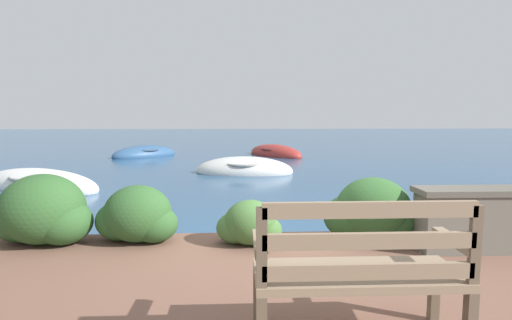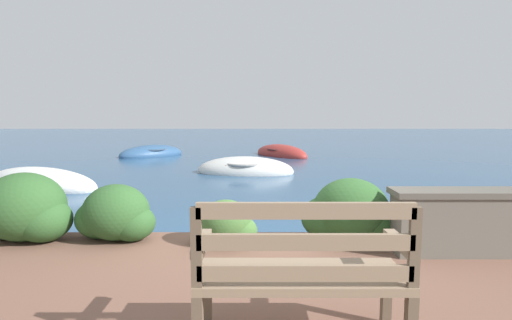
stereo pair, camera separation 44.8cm
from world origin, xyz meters
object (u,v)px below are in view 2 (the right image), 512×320
Objects in this scene: rowboat_far at (153,154)px; rowboat_outer at (283,154)px; rowboat_mid at (247,171)px; park_bench at (303,270)px; rowboat_nearest at (43,184)px; mooring_buoy at (29,204)px.

rowboat_far is 0.91× the size of rowboat_outer.
rowboat_mid is 1.05× the size of rowboat_far.
rowboat_outer reaches higher than rowboat_far.
rowboat_outer is (1.29, 4.65, -0.00)m from rowboat_mid.
park_bench reaches higher than rowboat_nearest.
rowboat_nearest is at bearing 121.61° from park_bench.
rowboat_outer reaches higher than rowboat_nearest.
rowboat_mid is (4.55, 2.05, 0.01)m from rowboat_nearest.
rowboat_nearest is at bearing 113.32° from mooring_buoy.
rowboat_outer is at bearing -97.73° from rowboat_mid.
rowboat_nearest is at bearing 32.02° from rowboat_mid.
rowboat_mid is at bearing -49.55° from rowboat_outer.
park_bench is at bearing -114.28° from rowboat_far.
mooring_buoy is (-4.89, -8.91, 0.02)m from rowboat_outer.
park_bench reaches higher than rowboat_mid.
park_bench is 13.94m from rowboat_far.
park_bench is at bearing 101.50° from rowboat_mid.
rowboat_outer reaches higher than mooring_buoy.
rowboat_nearest and rowboat_far have the same top height.
rowboat_outer is 10.16m from mooring_buoy.
rowboat_nearest reaches higher than mooring_buoy.
park_bench is 8.37m from rowboat_nearest.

